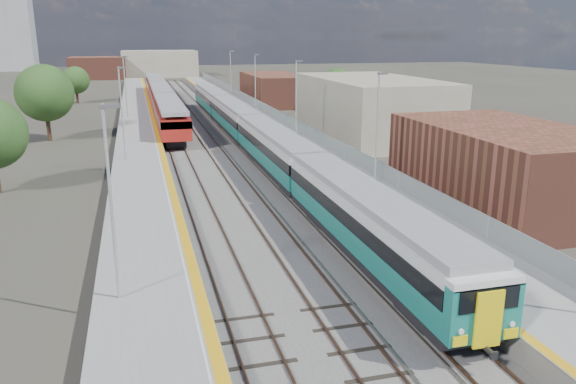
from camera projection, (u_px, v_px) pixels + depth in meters
name	position (u px, v px, depth m)	size (l,w,h in m)	color
ground	(221.00, 135.00, 63.64)	(320.00, 320.00, 0.00)	#47443A
ballast_bed	(198.00, 132.00, 65.40)	(10.50, 155.00, 0.06)	#565451
tracks	(202.00, 129.00, 67.09)	(8.96, 160.00, 0.17)	#4C3323
platform_right	(261.00, 125.00, 67.14)	(4.70, 155.00, 8.52)	slate
platform_left	(138.00, 130.00, 63.55)	(4.30, 155.00, 8.52)	slate
buildings	(93.00, 37.00, 138.64)	(72.00, 185.50, 40.00)	brown
green_train	(252.00, 130.00, 53.69)	(2.74, 76.37, 3.02)	black
red_train	(161.00, 98.00, 81.08)	(2.97, 60.22, 3.75)	black
tree_b	(45.00, 93.00, 58.61)	(5.93, 5.93, 8.04)	#382619
tree_c	(76.00, 80.00, 92.53)	(4.46, 4.46, 6.04)	#382619
tree_d	(337.00, 84.00, 82.40)	(4.71, 4.71, 6.38)	#382619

